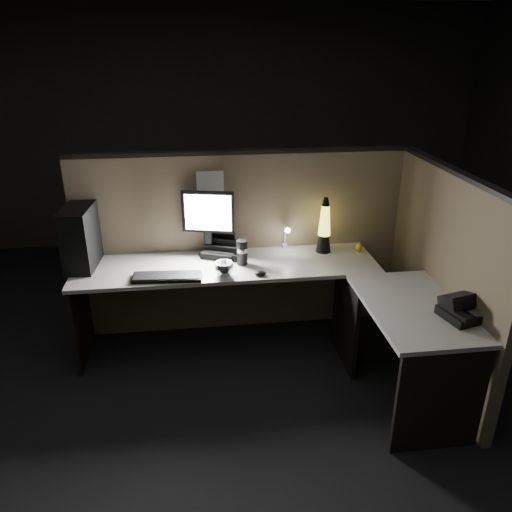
{
  "coord_description": "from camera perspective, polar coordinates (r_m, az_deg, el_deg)",
  "views": [
    {
      "loc": [
        -0.37,
        -2.86,
        2.3
      ],
      "look_at": [
        0.04,
        0.35,
        0.89
      ],
      "focal_mm": 35.0,
      "sensor_mm": 36.0,
      "label": 1
    }
  ],
  "objects": [
    {
      "name": "desk_phone",
      "position": [
        3.33,
        22.58,
        -5.47
      ],
      "size": [
        0.31,
        0.31,
        0.16
      ],
      "rotation": [
        0.0,
        0.0,
        0.24
      ],
      "color": "black",
      "rests_on": "desk"
    },
    {
      "name": "lava_lamp",
      "position": [
        4.01,
        7.82,
        3.02
      ],
      "size": [
        0.12,
        0.12,
        0.45
      ],
      "color": "black",
      "rests_on": "desk"
    },
    {
      "name": "floor",
      "position": [
        3.69,
        0.04,
        -15.08
      ],
      "size": [
        6.0,
        6.0,
        0.0
      ],
      "primitive_type": "plane",
      "color": "black",
      "rests_on": "ground"
    },
    {
      "name": "desk",
      "position": [
        3.6,
        2.36,
        -5.09
      ],
      "size": [
        2.6,
        1.6,
        0.73
      ],
      "color": "#ACA9A2",
      "rests_on": "ground"
    },
    {
      "name": "figurine",
      "position": [
        4.08,
        11.68,
        1.03
      ],
      "size": [
        0.06,
        0.06,
        0.06
      ],
      "primitive_type": "sphere",
      "color": "gold",
      "rests_on": "desk"
    },
    {
      "name": "organizer",
      "position": [
        3.96,
        -4.09,
        0.72
      ],
      "size": [
        0.33,
        0.31,
        0.19
      ],
      "rotation": [
        0.0,
        0.0,
        -0.41
      ],
      "color": "black",
      "rests_on": "desk"
    },
    {
      "name": "travel_mug",
      "position": [
        3.77,
        -1.59,
        0.41
      ],
      "size": [
        0.09,
        0.09,
        0.19
      ],
      "primitive_type": "cylinder",
      "color": "black",
      "rests_on": "desk"
    },
    {
      "name": "clip_lamp",
      "position": [
        4.02,
        3.46,
        2.36
      ],
      "size": [
        0.04,
        0.17,
        0.21
      ],
      "color": "silver",
      "rests_on": "desk"
    },
    {
      "name": "room_shell",
      "position": [
        2.97,
        0.05,
        10.18
      ],
      "size": [
        6.0,
        6.0,
        6.0
      ],
      "color": "silver",
      "rests_on": "ground"
    },
    {
      "name": "monitor",
      "position": [
        3.87,
        -5.5,
        4.42
      ],
      "size": [
        0.4,
        0.17,
        0.52
      ],
      "rotation": [
        0.0,
        0.0,
        -0.24
      ],
      "color": "black",
      "rests_on": "desk"
    },
    {
      "name": "mouse",
      "position": [
        3.62,
        0.49,
        -1.98
      ],
      "size": [
        0.09,
        0.07,
        0.03
      ],
      "primitive_type": "ellipsoid",
      "rotation": [
        0.0,
        0.0,
        -0.12
      ],
      "color": "black",
      "rests_on": "desk"
    },
    {
      "name": "keyboard",
      "position": [
        3.63,
        -10.12,
        -2.38
      ],
      "size": [
        0.5,
        0.2,
        0.02
      ],
      "primitive_type": "cube",
      "rotation": [
        0.0,
        0.0,
        -0.07
      ],
      "color": "black",
      "rests_on": "desk"
    },
    {
      "name": "partition_right",
      "position": [
        3.75,
        20.42,
        -2.53
      ],
      "size": [
        0.06,
        1.66,
        1.5
      ],
      "primitive_type": "cube",
      "color": "brown",
      "rests_on": "ground"
    },
    {
      "name": "pc_tower",
      "position": [
        3.93,
        -19.37,
        2.12
      ],
      "size": [
        0.23,
        0.45,
        0.46
      ],
      "primitive_type": "cube",
      "rotation": [
        0.0,
        0.0,
        -0.08
      ],
      "color": "black",
      "rests_on": "desk"
    },
    {
      "name": "steel_mug",
      "position": [
        3.61,
        -3.68,
        -1.5
      ],
      "size": [
        0.18,
        0.18,
        0.11
      ],
      "primitive_type": "imported",
      "rotation": [
        0.0,
        0.0,
        -0.4
      ],
      "color": "silver",
      "rests_on": "desk"
    },
    {
      "name": "partition_back",
      "position": [
        4.12,
        -1.63,
        1.31
      ],
      "size": [
        2.66,
        0.06,
        1.5
      ],
      "primitive_type": "cube",
      "color": "brown",
      "rests_on": "ground"
    },
    {
      "name": "pinned_paper",
      "position": [
        3.91,
        -5.24,
        7.5
      ],
      "size": [
        0.21,
        0.0,
        0.3
      ],
      "primitive_type": "cube",
      "color": "white",
      "rests_on": "partition_back"
    }
  ]
}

